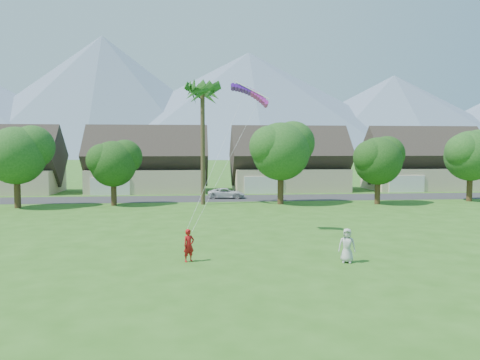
{
  "coord_description": "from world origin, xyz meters",
  "views": [
    {
      "loc": [
        -2.92,
        -19.54,
        5.88
      ],
      "look_at": [
        0.0,
        10.0,
        3.8
      ],
      "focal_mm": 35.0,
      "sensor_mm": 36.0,
      "label": 1
    }
  ],
  "objects": [
    {
      "name": "street",
      "position": [
        0.0,
        34.0,
        0.01
      ],
      "size": [
        90.0,
        7.0,
        0.01
      ],
      "primitive_type": "cube",
      "color": "#2D2D30",
      "rests_on": "ground"
    },
    {
      "name": "fan_palm",
      "position": [
        -2.0,
        28.5,
        11.8
      ],
      "size": [
        3.0,
        3.0,
        13.8
      ],
      "color": "#4C3D26",
      "rests_on": "ground"
    },
    {
      "name": "houses_row",
      "position": [
        0.49,
        42.99,
        3.44
      ],
      "size": [
        72.75,
        8.19,
        8.86
      ],
      "color": "beige",
      "rests_on": "ground"
    },
    {
      "name": "watcher",
      "position": [
        4.83,
        3.33,
        0.88
      ],
      "size": [
        0.99,
        0.81,
        1.76
      ],
      "primitive_type": "imported",
      "rotation": [
        0.0,
        0.0,
        -0.33
      ],
      "color": "#B9B8B4",
      "rests_on": "ground"
    },
    {
      "name": "tree_row",
      "position": [
        -1.14,
        27.92,
        4.89
      ],
      "size": [
        62.27,
        6.67,
        8.45
      ],
      "color": "#47301C",
      "rests_on": "ground"
    },
    {
      "name": "parafoil_kite",
      "position": [
        0.92,
        11.77,
        9.53
      ],
      "size": [
        2.87,
        1.21,
        0.5
      ],
      "rotation": [
        0.0,
        0.0,
        -0.16
      ],
      "color": "#5D18BA",
      "rests_on": "ground"
    },
    {
      "name": "kite_flyer",
      "position": [
        -3.21,
        4.32,
        0.85
      ],
      "size": [
        0.74,
        0.67,
        1.69
      ],
      "primitive_type": "imported",
      "rotation": [
        0.0,
        0.0,
        0.57
      ],
      "color": "#AA1313",
      "rests_on": "ground"
    },
    {
      "name": "mountain_ridge",
      "position": [
        10.4,
        260.0,
        29.07
      ],
      "size": [
        540.0,
        240.0,
        70.0
      ],
      "color": "slate",
      "rests_on": "ground"
    },
    {
      "name": "parked_car",
      "position": [
        0.79,
        34.0,
        0.59
      ],
      "size": [
        4.42,
        2.34,
        1.18
      ],
      "primitive_type": "imported",
      "rotation": [
        0.0,
        0.0,
        1.48
      ],
      "color": "silver",
      "rests_on": "ground"
    },
    {
      "name": "ground",
      "position": [
        0.0,
        0.0,
        0.0
      ],
      "size": [
        500.0,
        500.0,
        0.0
      ],
      "primitive_type": "plane",
      "color": "#2D6019",
      "rests_on": "ground"
    }
  ]
}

